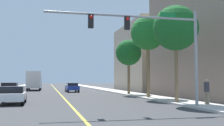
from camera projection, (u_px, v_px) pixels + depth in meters
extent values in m
plane|color=#38383A|center=(57.00, 91.00, 45.47)|extent=(192.00, 192.00, 0.00)
cube|color=#9E9B93|center=(1.00, 91.00, 43.43)|extent=(2.68, 168.00, 0.15)
cube|color=beige|center=(109.00, 90.00, 47.52)|extent=(2.68, 168.00, 0.15)
cube|color=yellow|center=(57.00, 91.00, 45.47)|extent=(0.16, 144.00, 0.01)
cube|color=tan|center=(159.00, 58.00, 49.37)|extent=(12.76, 17.06, 11.65)
cylinder|color=gray|center=(196.00, 58.00, 18.11)|extent=(0.20, 0.20, 6.33)
cylinder|color=gray|center=(124.00, 16.00, 17.13)|extent=(9.88, 0.14, 0.14)
cube|color=black|center=(127.00, 23.00, 17.14)|extent=(0.32, 0.24, 0.84)
sphere|color=red|center=(128.00, 19.00, 17.02)|extent=(0.20, 0.20, 0.20)
cube|color=black|center=(91.00, 21.00, 16.61)|extent=(0.32, 0.24, 0.84)
sphere|color=red|center=(91.00, 17.00, 16.49)|extent=(0.20, 0.20, 0.20)
cube|color=#147233|center=(168.00, 15.00, 17.83)|extent=(1.10, 0.04, 0.28)
cylinder|color=brown|center=(176.00, 65.00, 21.28)|extent=(0.28, 0.28, 5.80)
sphere|color=#195B23|center=(176.00, 28.00, 21.45)|extent=(3.56, 3.56, 3.56)
cone|color=#195B23|center=(187.00, 31.00, 21.85)|extent=(0.66, 1.85, 1.67)
cone|color=#195B23|center=(171.00, 33.00, 22.50)|extent=(1.57, 0.56, 1.47)
cone|color=#195B23|center=(162.00, 30.00, 21.33)|extent=(0.60, 1.61, 1.68)
cone|color=#195B23|center=(180.00, 28.00, 20.38)|extent=(1.45, 0.67, 1.59)
cylinder|color=brown|center=(148.00, 65.00, 27.50)|extent=(0.35, 0.35, 6.48)
sphere|color=#1E6B28|center=(148.00, 33.00, 27.70)|extent=(3.47, 3.47, 3.47)
cone|color=#1E6B28|center=(157.00, 35.00, 27.94)|extent=(0.45, 1.56, 1.96)
cone|color=#1E6B28|center=(148.00, 37.00, 28.73)|extent=(1.81, 1.01, 1.69)
cone|color=#1E6B28|center=(138.00, 35.00, 27.99)|extent=(1.01, 1.41, 1.74)
cone|color=#1E6B28|center=(141.00, 34.00, 26.97)|extent=(1.12, 1.69, 1.46)
cone|color=#1E6B28|center=(155.00, 34.00, 26.86)|extent=(1.65, 1.07, 1.39)
cylinder|color=brown|center=(129.00, 73.00, 33.62)|extent=(0.32, 0.32, 5.11)
sphere|color=#195B23|center=(129.00, 53.00, 33.77)|extent=(3.19, 3.19, 3.19)
cone|color=#195B23|center=(136.00, 54.00, 33.96)|extent=(0.46, 1.54, 1.37)
cone|color=#195B23|center=(129.00, 55.00, 34.72)|extent=(1.57, 0.85, 1.81)
cone|color=#195B23|center=(122.00, 55.00, 34.28)|extent=(1.48, 1.56, 1.56)
cone|color=#195B23|center=(125.00, 53.00, 32.93)|extent=(1.38, 1.41, 1.39)
cone|color=#195B23|center=(134.00, 54.00, 33.04)|extent=(1.59, 1.10, 1.71)
cube|color=red|center=(10.00, 90.00, 31.58)|extent=(1.86, 4.12, 0.68)
cube|color=black|center=(10.00, 85.00, 31.58)|extent=(1.63, 1.76, 0.54)
cylinder|color=black|center=(15.00, 94.00, 30.28)|extent=(0.22, 0.64, 0.64)
cylinder|color=black|center=(0.00, 94.00, 29.91)|extent=(0.22, 0.64, 0.64)
cylinder|color=black|center=(18.00, 93.00, 33.21)|extent=(0.22, 0.64, 0.64)
cylinder|color=black|center=(4.00, 93.00, 32.84)|extent=(0.22, 0.64, 0.64)
cube|color=white|center=(12.00, 96.00, 21.09)|extent=(1.98, 4.13, 0.56)
cube|color=black|center=(12.00, 90.00, 20.96)|extent=(1.71, 2.02, 0.50)
cylinder|color=black|center=(3.00, 99.00, 22.31)|extent=(0.23, 0.64, 0.64)
cylinder|color=black|center=(25.00, 98.00, 22.73)|extent=(0.23, 0.64, 0.64)
cylinder|color=black|center=(23.00, 101.00, 19.85)|extent=(0.23, 0.64, 0.64)
cube|color=#1E389E|center=(72.00, 88.00, 41.72)|extent=(1.93, 3.95, 0.64)
cube|color=black|center=(72.00, 84.00, 41.64)|extent=(1.63, 1.88, 0.43)
cylinder|color=black|center=(66.00, 90.00, 42.82)|extent=(0.25, 0.65, 0.64)
cylinder|color=black|center=(76.00, 90.00, 43.25)|extent=(0.25, 0.65, 0.64)
cylinder|color=black|center=(68.00, 90.00, 40.16)|extent=(0.25, 0.65, 0.64)
cylinder|color=black|center=(78.00, 90.00, 40.59)|extent=(0.25, 0.65, 0.64)
cube|color=#194799|center=(35.00, 83.00, 52.14)|extent=(2.41, 2.18, 1.60)
cube|color=silver|center=(34.00, 80.00, 48.42)|extent=(2.43, 5.57, 2.89)
cylinder|color=black|center=(29.00, 87.00, 51.85)|extent=(0.29, 0.90, 0.90)
cylinder|color=black|center=(41.00, 87.00, 52.32)|extent=(0.29, 0.90, 0.90)
cylinder|color=black|center=(27.00, 88.00, 46.75)|extent=(0.29, 0.90, 0.90)
cylinder|color=black|center=(40.00, 88.00, 47.22)|extent=(0.29, 0.90, 0.90)
cylinder|color=#726651|center=(207.00, 98.00, 19.41)|extent=(0.32, 0.32, 0.87)
cylinder|color=#333338|center=(207.00, 87.00, 19.46)|extent=(0.38, 0.38, 0.69)
sphere|color=tan|center=(206.00, 81.00, 19.49)|extent=(0.24, 0.24, 0.24)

